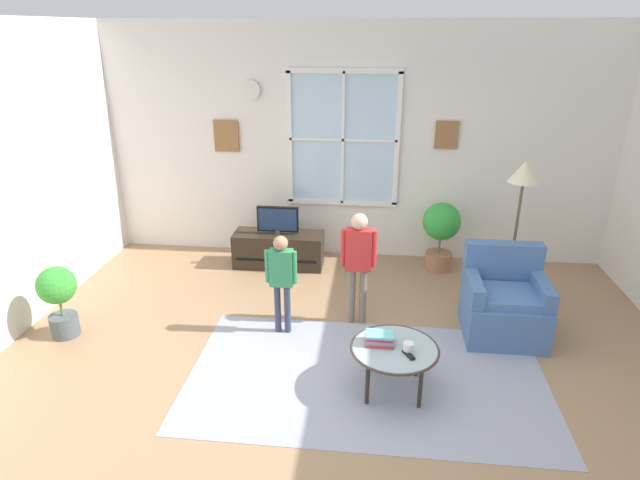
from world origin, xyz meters
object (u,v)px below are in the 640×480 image
Objects in this scene: coffee_table at (394,350)px; floor_lamp at (522,186)px; book_stack at (380,339)px; potted_plant_corner at (58,295)px; person_green_shirt at (281,273)px; tv_stand at (279,249)px; potted_plant_by_window at (441,229)px; television at (278,220)px; armchair at (504,304)px; person_red_shirt at (358,256)px; remote_near_books at (409,355)px; cup at (408,348)px.

floor_lamp is (1.29, 1.68, 0.96)m from coffee_table.
book_stack is 0.34× the size of potted_plant_corner.
tv_stand is at bearing 101.89° from person_green_shirt.
tv_stand is at bearing 120.70° from coffee_table.
coffee_table is 0.84× the size of potted_plant_by_window.
armchair is at bearing -28.25° from television.
coffee_table is (1.42, -2.38, -0.24)m from television.
person_red_shirt is (1.06, -1.30, 0.12)m from television.
tv_stand is 2.63m from potted_plant_corner.
coffee_table is (-1.10, -1.03, 0.06)m from armchair.
person_green_shirt is at bearing -159.57° from floor_lamp.
potted_plant_by_window is at bearing 108.35° from armchair.
tv_stand is 1.54× the size of potted_plant_corner.
coffee_table is 1.19m from person_red_shirt.
remote_near_books is at bearing -33.31° from book_stack.
coffee_table is 0.15m from remote_near_books.
floor_lamp reaches higher than tv_stand.
coffee_table is 3.27m from potted_plant_corner.
person_green_shirt is 0.79m from person_red_shirt.
cup is at bearing -124.15° from floor_lamp.
potted_plant_by_window is (0.50, 2.59, 0.11)m from remote_near_books.
coffee_table is 1.00× the size of potted_plant_corner.
armchair is at bearing -28.30° from tv_stand.
potted_plant_by_window is at bearing 27.35° from potted_plant_corner.
coffee_table is 0.71× the size of person_green_shirt.
armchair is 0.84× the size of person_green_shirt.
book_stack is 1.78× the size of remote_near_books.
cup is 0.12× the size of potted_plant_corner.
television is 2.87m from armchair.
armchair is 1.18× the size of coffee_table.
coffee_table is 0.62× the size of person_red_shirt.
coffee_table is at bearing -36.52° from person_green_shirt.
coffee_table is at bearing -59.30° from tv_stand.
coffee_table is 2.32m from floor_lamp.
coffee_table is at bearing 153.43° from cup.
potted_plant_corner is (-2.88, -0.58, -0.30)m from person_red_shirt.
book_stack is (-0.13, 0.05, 0.07)m from coffee_table.
book_stack is at bearing 146.69° from remote_near_books.
potted_plant_by_window reaches higher than tv_stand.
armchair is 1.18× the size of potted_plant_corner.
tv_stand is at bearing 46.02° from potted_plant_corner.
remote_near_books is at bearing -37.24° from person_green_shirt.
television is 2.03m from potted_plant_by_window.
tv_stand is 2.88m from cup.
floor_lamp is at bearing 52.64° from coffee_table.
remote_near_books is at bearing -10.27° from potted_plant_corner.
potted_plant_corner is at bearing -134.03° from television.
book_stack is (1.29, -2.33, -0.17)m from television.
potted_plant_corner is (-4.33, -0.53, 0.12)m from armchair.
person_green_shirt reaches higher than book_stack.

